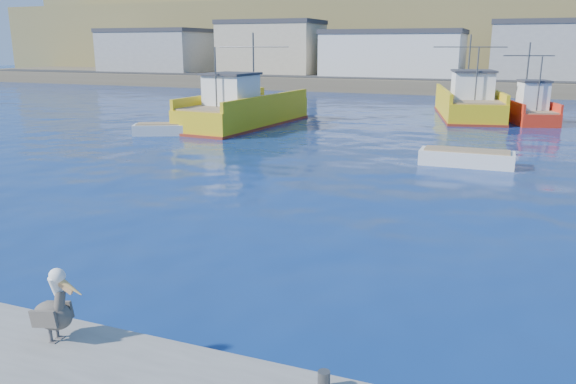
{
  "coord_description": "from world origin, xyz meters",
  "views": [
    {
      "loc": [
        5.34,
        -10.86,
        5.77
      ],
      "look_at": [
        -0.72,
        4.47,
        1.43
      ],
      "focal_mm": 35.0,
      "sensor_mm": 36.0,
      "label": 1
    }
  ],
  "objects_px": {
    "boat_orange": "(528,109)",
    "skiff_mid": "(466,159)",
    "pelican": "(54,310)",
    "skiff_left": "(167,130)",
    "trawler_yellow_a": "(243,111)",
    "trawler_yellow_b": "(468,104)"
  },
  "relations": [
    {
      "from": "skiff_left",
      "to": "boat_orange",
      "type": "bearing_deg",
      "value": 35.09
    },
    {
      "from": "skiff_mid",
      "to": "pelican",
      "type": "distance_m",
      "value": 22.05
    },
    {
      "from": "trawler_yellow_a",
      "to": "boat_orange",
      "type": "distance_m",
      "value": 21.77
    },
    {
      "from": "pelican",
      "to": "boat_orange",
      "type": "bearing_deg",
      "value": 77.79
    },
    {
      "from": "skiff_mid",
      "to": "skiff_left",
      "type": "bearing_deg",
      "value": 171.34
    },
    {
      "from": "boat_orange",
      "to": "skiff_mid",
      "type": "bearing_deg",
      "value": -99.32
    },
    {
      "from": "trawler_yellow_b",
      "to": "pelican",
      "type": "height_order",
      "value": "trawler_yellow_b"
    },
    {
      "from": "trawler_yellow_a",
      "to": "trawler_yellow_b",
      "type": "xyz_separation_m",
      "value": [
        14.83,
        11.44,
        -0.02
      ]
    },
    {
      "from": "trawler_yellow_b",
      "to": "boat_orange",
      "type": "relative_size",
      "value": 1.67
    },
    {
      "from": "skiff_mid",
      "to": "trawler_yellow_b",
      "type": "bearing_deg",
      "value": 94.16
    },
    {
      "from": "trawler_yellow_a",
      "to": "skiff_mid",
      "type": "xyz_separation_m",
      "value": [
        16.28,
        -8.52,
        -0.8
      ]
    },
    {
      "from": "boat_orange",
      "to": "pelican",
      "type": "height_order",
      "value": "boat_orange"
    },
    {
      "from": "trawler_yellow_a",
      "to": "skiff_mid",
      "type": "relative_size",
      "value": 2.91
    },
    {
      "from": "trawler_yellow_b",
      "to": "boat_orange",
      "type": "bearing_deg",
      "value": -17.39
    },
    {
      "from": "trawler_yellow_a",
      "to": "skiff_left",
      "type": "distance_m",
      "value": 6.36
    },
    {
      "from": "skiff_mid",
      "to": "pelican",
      "type": "xyz_separation_m",
      "value": [
        -5.58,
        -21.32,
        0.8
      ]
    },
    {
      "from": "boat_orange",
      "to": "skiff_mid",
      "type": "height_order",
      "value": "boat_orange"
    },
    {
      "from": "skiff_mid",
      "to": "pelican",
      "type": "height_order",
      "value": "pelican"
    },
    {
      "from": "trawler_yellow_a",
      "to": "trawler_yellow_b",
      "type": "relative_size",
      "value": 1.0
    },
    {
      "from": "trawler_yellow_b",
      "to": "skiff_mid",
      "type": "relative_size",
      "value": 2.91
    },
    {
      "from": "skiff_mid",
      "to": "trawler_yellow_a",
      "type": "bearing_deg",
      "value": 152.38
    },
    {
      "from": "trawler_yellow_b",
      "to": "boat_orange",
      "type": "distance_m",
      "value": 4.71
    }
  ]
}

